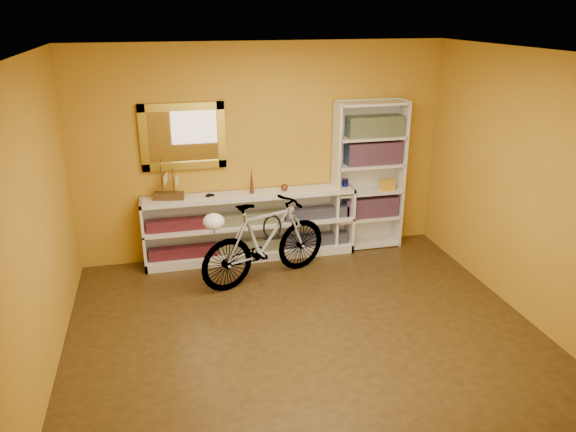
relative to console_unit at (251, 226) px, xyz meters
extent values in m
cube|color=#32220E|center=(0.21, -1.81, -0.43)|extent=(4.50, 4.00, 0.01)
cube|color=silver|center=(0.21, -1.81, 2.18)|extent=(4.50, 4.00, 0.01)
cube|color=#B7811B|center=(0.21, 0.19, 0.88)|extent=(4.50, 0.01, 2.60)
cube|color=#B7811B|center=(-2.05, -1.81, 0.88)|extent=(0.01, 4.00, 2.60)
cube|color=#B7811B|center=(2.46, -1.81, 0.88)|extent=(0.01, 4.00, 2.60)
cube|color=olive|center=(-0.74, 0.15, 1.12)|extent=(0.98, 0.06, 0.78)
cube|color=silver|center=(1.11, 0.17, -0.17)|extent=(0.09, 0.02, 0.09)
cube|color=black|center=(0.00, -0.02, -0.26)|extent=(2.50, 0.13, 0.14)
cube|color=navy|center=(0.00, -0.02, 0.11)|extent=(2.50, 0.13, 0.14)
imported|color=black|center=(-0.48, 0.00, 0.43)|extent=(0.00, 0.00, 0.00)
cone|color=brown|center=(0.02, 0.00, 0.59)|extent=(0.06, 0.06, 0.33)
sphere|color=brown|center=(0.43, 0.00, 0.47)|extent=(0.09, 0.09, 0.09)
cube|color=maroon|center=(1.57, 0.03, 0.12)|extent=(0.70, 0.22, 0.26)
cube|color=maroon|center=(1.57, 0.03, 0.83)|extent=(0.70, 0.22, 0.28)
cube|color=navy|center=(1.57, 0.03, 1.16)|extent=(0.70, 0.22, 0.25)
cylinder|color=navy|center=(1.21, 0.01, 0.43)|extent=(0.08, 0.08, 0.18)
cube|color=maroon|center=(1.32, 0.06, 1.12)|extent=(0.15, 0.15, 0.16)
cube|color=gold|center=(1.77, -0.01, 0.41)|extent=(0.18, 0.14, 0.13)
imported|color=silver|center=(0.06, -0.62, 0.06)|extent=(0.97, 1.69, 0.97)
ellipsoid|color=white|center=(-0.53, -0.84, 0.42)|extent=(0.23, 0.22, 0.17)
torus|color=black|center=(0.15, -0.59, 0.20)|extent=(0.22, 0.02, 0.22)
camera|label=1|loc=(-1.01, -6.23, 2.52)|focal=34.31mm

